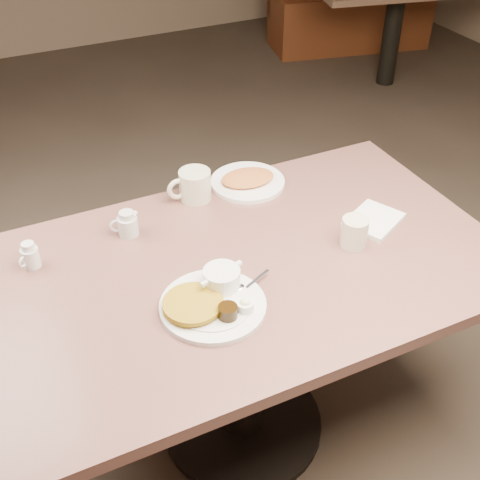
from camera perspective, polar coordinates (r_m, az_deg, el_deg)
name	(u,v)px	position (r m, az deg, el deg)	size (l,w,h in m)	color
room	(244,37)	(1.45, 0.36, 18.07)	(7.04, 8.04, 2.84)	#4C3F33
diner_table	(243,307)	(1.89, 0.26, -6.13)	(1.50, 0.90, 0.75)	#84564C
main_plate	(212,299)	(1.63, -2.57, -5.40)	(0.37, 0.35, 0.07)	white
coffee_mug_near	(355,231)	(1.85, 10.48, 0.78)	(0.12, 0.10, 0.09)	beige
napkin	(374,221)	(1.97, 12.14, 1.76)	(0.21, 0.20, 0.02)	white
coffee_mug_far	(194,185)	(2.02, -4.27, 5.01)	(0.15, 0.11, 0.10)	beige
creamer_left	(30,256)	(1.84, -18.68, -1.39)	(0.07, 0.06, 0.08)	silver
creamer_right	(127,224)	(1.89, -10.29, 1.43)	(0.09, 0.08, 0.08)	silver
hash_plate	(248,181)	(2.11, 0.70, 5.46)	(0.27, 0.27, 0.04)	white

